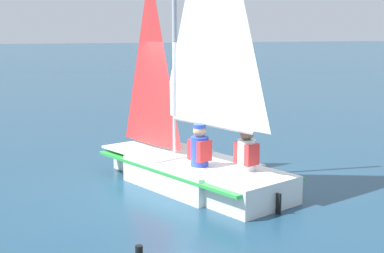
% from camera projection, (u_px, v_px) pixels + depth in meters
% --- Properties ---
extents(ground_plane, '(260.00, 260.00, 0.00)m').
position_uv_depth(ground_plane, '(192.00, 185.00, 9.47)').
color(ground_plane, navy).
extents(sailboat_main, '(4.08, 2.55, 5.53)m').
position_uv_depth(sailboat_main, '(193.00, 143.00, 9.31)').
color(sailboat_main, white).
rests_on(sailboat_main, ground_plane).
extents(sailor_helm, '(0.40, 0.37, 1.16)m').
position_uv_depth(sailor_helm, '(199.00, 156.00, 8.95)').
color(sailor_helm, black).
rests_on(sailor_helm, ground_plane).
extents(sailor_crew, '(0.40, 0.37, 1.16)m').
position_uv_depth(sailor_crew, '(246.00, 160.00, 8.70)').
color(sailor_crew, black).
rests_on(sailor_crew, ground_plane).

